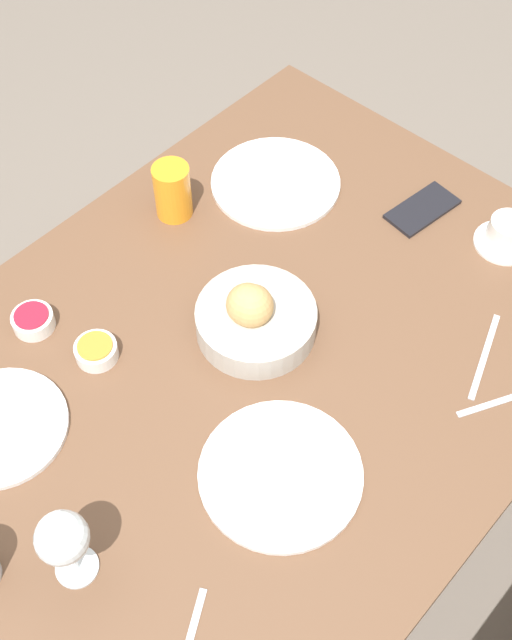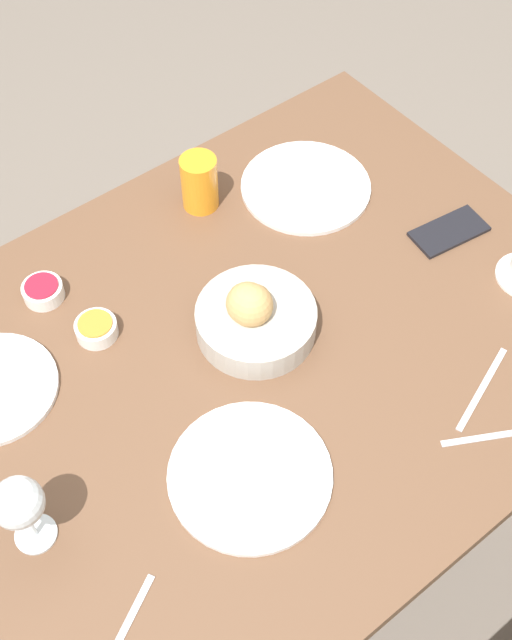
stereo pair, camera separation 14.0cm
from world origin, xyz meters
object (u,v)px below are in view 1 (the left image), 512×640
(juice_glass, at_px, (173,191))
(cell_phone, at_px, (422,209))
(plate_far_center, at_px, (280,474))
(wine_glass, at_px, (63,540))
(plate_near_right, at_px, (0,427))
(coffee_cup, at_px, (506,234))
(jam_bowl_honey, at_px, (96,351))
(spoon_coffee, at_px, (496,403))
(jam_bowl_berry, at_px, (33,320))
(plate_near_left, at_px, (276,182))
(bread_basket, at_px, (254,316))
(knife_silver, at_px, (484,356))

(juice_glass, xyz_separation_m, cell_phone, (-0.34, 0.36, -0.05))
(plate_far_center, height_order, juice_glass, juice_glass)
(wine_glass, bearing_deg, plate_near_right, -103.52)
(coffee_cup, bearing_deg, wine_glass, -6.98)
(plate_far_center, bearing_deg, juice_glass, -118.24)
(jam_bowl_honey, bearing_deg, spoon_coffee, 124.47)
(juice_glass, relative_size, wine_glass, 0.74)
(jam_bowl_berry, height_order, cell_phone, jam_bowl_berry)
(plate_near_right, height_order, wine_glass, wine_glass)
(plate_near_left, distance_m, spoon_coffee, 0.63)
(bread_basket, relative_size, wine_glass, 1.37)
(coffee_cup, relative_size, jam_bowl_berry, 1.54)
(knife_silver, height_order, spoon_coffee, same)
(wine_glass, height_order, jam_bowl_berry, wine_glass)
(juice_glass, xyz_separation_m, knife_silver, (-0.12, 0.65, -0.06))
(cell_phone, bearing_deg, plate_near_right, -14.33)
(bread_basket, height_order, wine_glass, wine_glass)
(bread_basket, bearing_deg, plate_far_center, 50.83)
(juice_glass, bearing_deg, coffee_cup, 124.88)
(bread_basket, xyz_separation_m, coffee_cup, (-0.48, 0.22, -0.02))
(bread_basket, relative_size, cell_phone, 1.34)
(juice_glass, relative_size, jam_bowl_honey, 1.55)
(plate_far_center, bearing_deg, coffee_cup, -179.69)
(plate_near_right, bearing_deg, wine_glass, 76.48)
(plate_far_center, relative_size, wine_glass, 1.67)
(plate_near_left, distance_m, coffee_cup, 0.47)
(bread_basket, relative_size, juice_glass, 1.85)
(plate_near_left, relative_size, jam_bowl_honey, 3.56)
(juice_glass, relative_size, knife_silver, 0.63)
(plate_near_left, relative_size, wine_glass, 1.70)
(coffee_cup, distance_m, cell_phone, 0.17)
(plate_far_center, bearing_deg, jam_bowl_berry, -81.35)
(plate_near_left, xyz_separation_m, plate_far_center, (0.48, 0.44, 0.00))
(plate_near_right, xyz_separation_m, spoon_coffee, (-0.59, 0.57, -0.00))
(juice_glass, bearing_deg, bread_basket, 71.11)
(plate_far_center, xyz_separation_m, cell_phone, (-0.62, -0.17, -0.00))
(cell_phone, bearing_deg, bread_basket, -6.30)
(plate_near_left, relative_size, spoon_coffee, 2.02)
(juice_glass, xyz_separation_m, jam_bowl_berry, (0.37, 0.02, -0.04))
(plate_far_center, xyz_separation_m, coffee_cup, (-0.66, -0.00, 0.02))
(plate_far_center, xyz_separation_m, wine_glass, (0.31, -0.12, 0.11))
(plate_far_center, xyz_separation_m, juice_glass, (-0.29, -0.53, 0.05))
(jam_bowl_honey, height_order, spoon_coffee, jam_bowl_honey)
(cell_phone, bearing_deg, spoon_coffee, 51.19)
(plate_near_left, xyz_separation_m, knife_silver, (0.07, 0.55, -0.00))
(plate_far_center, height_order, cell_phone, plate_far_center)
(plate_near_right, distance_m, coffee_cup, 0.98)
(plate_far_center, height_order, coffee_cup, coffee_cup)
(bread_basket, bearing_deg, jam_bowl_honey, -36.12)
(jam_bowl_honey, bearing_deg, bread_basket, 143.88)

